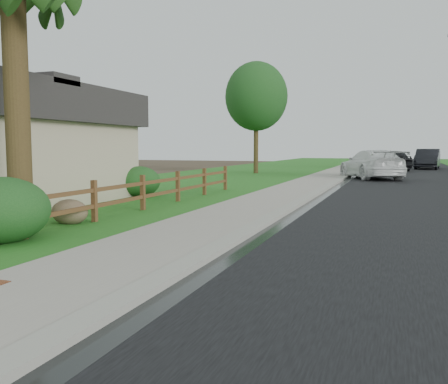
% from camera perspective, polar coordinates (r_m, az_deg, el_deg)
% --- Properties ---
extents(ground, '(120.00, 120.00, 0.00)m').
position_cam_1_polar(ground, '(6.13, -15.86, -12.97)').
color(ground, '#3A2F1F').
extents(road, '(8.00, 90.00, 0.02)m').
position_cam_1_polar(road, '(39.76, 21.69, 2.26)').
color(road, black).
rests_on(road, ground).
extents(curb, '(0.40, 90.00, 0.12)m').
position_cam_1_polar(curb, '(39.86, 15.64, 2.52)').
color(curb, gray).
rests_on(curb, ground).
extents(wet_gutter, '(0.50, 90.00, 0.00)m').
position_cam_1_polar(wet_gutter, '(39.83, 16.14, 2.45)').
color(wet_gutter, black).
rests_on(wet_gutter, road).
extents(sidewalk, '(2.20, 90.00, 0.10)m').
position_cam_1_polar(sidewalk, '(39.98, 13.78, 2.56)').
color(sidewalk, gray).
rests_on(sidewalk, ground).
extents(grass_strip, '(1.60, 90.00, 0.06)m').
position_cam_1_polar(grass_strip, '(40.23, 11.09, 2.60)').
color(grass_strip, '#1D5718').
rests_on(grass_strip, ground).
extents(lawn_near, '(9.00, 90.00, 0.04)m').
position_cam_1_polar(lawn_near, '(41.36, 3.95, 2.75)').
color(lawn_near, '#1D5718').
rests_on(lawn_near, ground).
extents(ranch_fence, '(0.12, 16.92, 1.10)m').
position_cam_1_polar(ranch_fence, '(13.21, -12.34, -0.35)').
color(ranch_fence, '#4E341A').
rests_on(ranch_fence, ground).
extents(white_suv, '(4.61, 6.45, 1.74)m').
position_cam_1_polar(white_suv, '(30.23, 17.30, 3.20)').
color(white_suv, white).
rests_on(white_suv, road).
extents(dark_car_mid, '(3.71, 5.51, 1.74)m').
position_cam_1_polar(dark_car_mid, '(41.53, 19.41, 3.67)').
color(dark_car_mid, black).
rests_on(dark_car_mid, road).
extents(dark_car_far, '(2.47, 5.55, 1.77)m').
position_cam_1_polar(dark_car_far, '(45.77, 23.28, 3.69)').
color(dark_car_far, black).
rests_on(dark_car_far, road).
extents(boulder, '(1.02, 0.80, 0.64)m').
position_cam_1_polar(boulder, '(12.31, -18.07, -2.30)').
color(boulder, brown).
rests_on(boulder, ground).
extents(shrub_b, '(2.28, 2.28, 1.34)m').
position_cam_1_polar(shrub_b, '(10.38, -25.28, -2.00)').
color(shrub_b, '#19461A').
rests_on(shrub_b, ground).
extents(shrub_c, '(2.04, 2.04, 1.19)m').
position_cam_1_polar(shrub_c, '(18.62, -10.21, 1.25)').
color(shrub_c, '#19461A').
rests_on(shrub_c, ground).
extents(tree_mid_left, '(4.51, 4.51, 8.06)m').
position_cam_1_polar(tree_mid_left, '(34.91, 3.91, 11.38)').
color(tree_mid_left, '#3A2917').
rests_on(tree_mid_left, ground).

